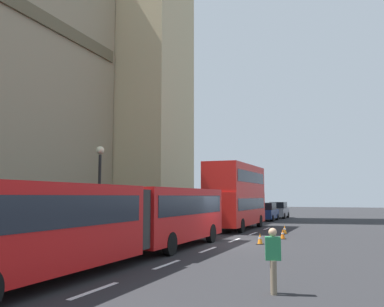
{
  "coord_description": "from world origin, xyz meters",
  "views": [
    {
      "loc": [
        -21.63,
        -6.64,
        2.52
      ],
      "look_at": [
        3.23,
        3.14,
        5.25
      ],
      "focal_mm": 39.12,
      "sensor_mm": 36.0,
      "label": 1
    }
  ],
  "objects_px": {
    "traffic_cone_middle": "(283,234)",
    "sedan_lead": "(267,212)",
    "sedan_trailing": "(279,210)",
    "traffic_cone_west": "(260,239)",
    "articulated_bus": "(120,216)",
    "traffic_cone_east": "(285,230)",
    "double_decker_bus": "(236,194)",
    "pedestrian_near_cones": "(273,258)",
    "street_lamp": "(99,186)"
  },
  "relations": [
    {
      "from": "sedan_lead",
      "to": "street_lamp",
      "type": "bearing_deg",
      "value": 169.62
    },
    {
      "from": "traffic_cone_east",
      "to": "double_decker_bus",
      "type": "bearing_deg",
      "value": 57.53
    },
    {
      "from": "articulated_bus",
      "to": "pedestrian_near_cones",
      "type": "relative_size",
      "value": 10.88
    },
    {
      "from": "double_decker_bus",
      "to": "articulated_bus",
      "type": "bearing_deg",
      "value": -180.0
    },
    {
      "from": "traffic_cone_middle",
      "to": "pedestrian_near_cones",
      "type": "relative_size",
      "value": 0.34
    },
    {
      "from": "double_decker_bus",
      "to": "sedan_trailing",
      "type": "height_order",
      "value": "double_decker_bus"
    },
    {
      "from": "traffic_cone_west",
      "to": "traffic_cone_east",
      "type": "height_order",
      "value": "same"
    },
    {
      "from": "sedan_trailing",
      "to": "street_lamp",
      "type": "relative_size",
      "value": 0.83
    },
    {
      "from": "articulated_bus",
      "to": "sedan_lead",
      "type": "distance_m",
      "value": 29.1
    },
    {
      "from": "traffic_cone_middle",
      "to": "pedestrian_near_cones",
      "type": "height_order",
      "value": "pedestrian_near_cones"
    },
    {
      "from": "articulated_bus",
      "to": "double_decker_bus",
      "type": "bearing_deg",
      "value": 0.0
    },
    {
      "from": "articulated_bus",
      "to": "street_lamp",
      "type": "xyz_separation_m",
      "value": [
        5.22,
        4.51,
        1.31
      ]
    },
    {
      "from": "traffic_cone_west",
      "to": "pedestrian_near_cones",
      "type": "relative_size",
      "value": 0.34
    },
    {
      "from": "sedan_lead",
      "to": "street_lamp",
      "type": "relative_size",
      "value": 0.83
    },
    {
      "from": "street_lamp",
      "to": "pedestrian_near_cones",
      "type": "bearing_deg",
      "value": -127.23
    },
    {
      "from": "traffic_cone_middle",
      "to": "street_lamp",
      "type": "relative_size",
      "value": 0.11
    },
    {
      "from": "double_decker_bus",
      "to": "pedestrian_near_cones",
      "type": "distance_m",
      "value": 21.24
    },
    {
      "from": "sedan_trailing",
      "to": "pedestrian_near_cones",
      "type": "bearing_deg",
      "value": -170.4
    },
    {
      "from": "double_decker_bus",
      "to": "sedan_trailing",
      "type": "distance_m",
      "value": 17.87
    },
    {
      "from": "sedan_trailing",
      "to": "traffic_cone_east",
      "type": "height_order",
      "value": "sedan_trailing"
    },
    {
      "from": "sedan_trailing",
      "to": "traffic_cone_middle",
      "type": "xyz_separation_m",
      "value": [
        -23.77,
        -4.33,
        -0.63
      ]
    },
    {
      "from": "traffic_cone_east",
      "to": "pedestrian_near_cones",
      "type": "distance_m",
      "value": 17.75
    },
    {
      "from": "double_decker_bus",
      "to": "traffic_cone_west",
      "type": "bearing_deg",
      "value": -157.49
    },
    {
      "from": "traffic_cone_middle",
      "to": "traffic_cone_west",
      "type": "bearing_deg",
      "value": 168.22
    },
    {
      "from": "sedan_lead",
      "to": "sedan_trailing",
      "type": "relative_size",
      "value": 1.0
    },
    {
      "from": "sedan_lead",
      "to": "pedestrian_near_cones",
      "type": "height_order",
      "value": "sedan_lead"
    },
    {
      "from": "sedan_trailing",
      "to": "traffic_cone_west",
      "type": "relative_size",
      "value": 7.59
    },
    {
      "from": "sedan_trailing",
      "to": "traffic_cone_east",
      "type": "bearing_deg",
      "value": -169.14
    },
    {
      "from": "double_decker_bus",
      "to": "pedestrian_near_cones",
      "type": "xyz_separation_m",
      "value": [
        -20.12,
        -6.54,
        -1.8
      ]
    },
    {
      "from": "articulated_bus",
      "to": "traffic_cone_east",
      "type": "relative_size",
      "value": 31.7
    },
    {
      "from": "street_lamp",
      "to": "double_decker_bus",
      "type": "bearing_deg",
      "value": -21.0
    },
    {
      "from": "sedan_trailing",
      "to": "pedestrian_near_cones",
      "type": "distance_m",
      "value": 38.45
    },
    {
      "from": "double_decker_bus",
      "to": "sedan_lead",
      "type": "relative_size",
      "value": 2.08
    },
    {
      "from": "articulated_bus",
      "to": "double_decker_bus",
      "type": "distance_m",
      "value": 16.98
    },
    {
      "from": "traffic_cone_east",
      "to": "sedan_lead",
      "type": "bearing_deg",
      "value": 15.82
    },
    {
      "from": "articulated_bus",
      "to": "sedan_trailing",
      "type": "relative_size",
      "value": 4.18
    },
    {
      "from": "pedestrian_near_cones",
      "to": "sedan_lead",
      "type": "bearing_deg",
      "value": 11.68
    },
    {
      "from": "sedan_trailing",
      "to": "traffic_cone_middle",
      "type": "distance_m",
      "value": 24.17
    },
    {
      "from": "sedan_lead",
      "to": "pedestrian_near_cones",
      "type": "relative_size",
      "value": 2.6
    },
    {
      "from": "sedan_trailing",
      "to": "double_decker_bus",
      "type": "bearing_deg",
      "value": 179.59
    },
    {
      "from": "sedan_lead",
      "to": "traffic_cone_west",
      "type": "height_order",
      "value": "sedan_lead"
    },
    {
      "from": "articulated_bus",
      "to": "sedan_lead",
      "type": "bearing_deg",
      "value": 0.26
    },
    {
      "from": "traffic_cone_west",
      "to": "street_lamp",
      "type": "xyz_separation_m",
      "value": [
        -2.58,
        8.3,
        2.77
      ]
    },
    {
      "from": "sedan_lead",
      "to": "sedan_trailing",
      "type": "height_order",
      "value": "same"
    },
    {
      "from": "sedan_trailing",
      "to": "sedan_lead",
      "type": "bearing_deg",
      "value": 177.37
    },
    {
      "from": "articulated_bus",
      "to": "traffic_cone_middle",
      "type": "distance_m",
      "value": 11.93
    },
    {
      "from": "traffic_cone_middle",
      "to": "traffic_cone_east",
      "type": "relative_size",
      "value": 1.0
    },
    {
      "from": "double_decker_bus",
      "to": "traffic_cone_west",
      "type": "height_order",
      "value": "double_decker_bus"
    },
    {
      "from": "sedan_lead",
      "to": "articulated_bus",
      "type": "bearing_deg",
      "value": -179.74
    },
    {
      "from": "traffic_cone_middle",
      "to": "sedan_lead",
      "type": "bearing_deg",
      "value": 14.21
    }
  ]
}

